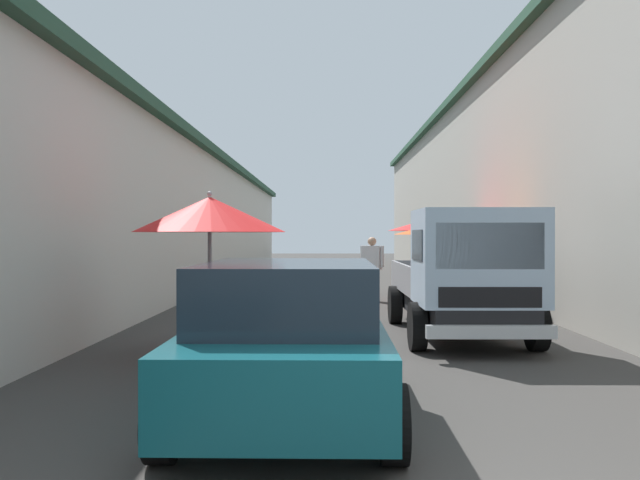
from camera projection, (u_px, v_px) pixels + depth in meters
name	position (u px, v px, depth m)	size (l,w,h in m)	color
ground	(342.00, 303.00, 16.61)	(90.00, 90.00, 0.00)	#3D3A38
building_left_whitewash	(76.00, 216.00, 18.93)	(49.80, 7.50, 4.44)	beige
building_right_concrete	(607.00, 181.00, 18.75)	(49.80, 7.50, 6.43)	#A39E93
fruit_stall_far_right	(443.00, 229.00, 17.76)	(2.90, 2.90, 2.32)	#9E9EA3
fruit_stall_mid_lane	(451.00, 239.00, 15.11)	(2.60, 2.60, 2.14)	#9E9EA3
fruit_stall_near_left	(210.00, 233.00, 9.37)	(2.13, 2.13, 2.32)	#9E9EA3
hatchback_car	(289.00, 338.00, 6.25)	(3.92, 1.95, 1.45)	#0F4C56
delivery_truck	(467.00, 277.00, 10.47)	(4.93, 1.99, 2.08)	black
vendor_by_crates	(372.00, 264.00, 17.23)	(0.40, 0.59, 1.65)	#232328
vendor_in_shade	(505.00, 272.00, 14.14)	(0.29, 0.63, 1.60)	navy
plastic_stool	(213.00, 349.00, 8.03)	(0.30, 0.30, 0.43)	red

